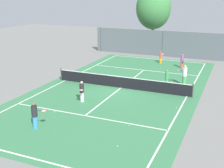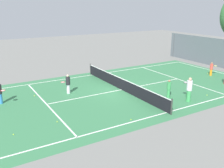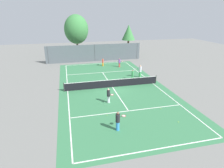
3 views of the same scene
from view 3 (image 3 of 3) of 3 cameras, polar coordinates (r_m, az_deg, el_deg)
The scene contains 22 objects.
ground_plane at distance 23.91m, azimuth 0.12°, elevation -0.93°, with size 80.00×80.00×0.00m, color slate.
court_surface at distance 23.91m, azimuth 0.12°, elevation -0.92°, with size 13.00×25.00×0.01m.
tennis_net at distance 23.73m, azimuth 0.13°, elevation 0.22°, with size 11.90×0.10×1.10m.
perimeter_fence at distance 36.70m, azimuth -5.19°, elevation 9.24°, with size 18.00×0.12×3.20m.
tree_0 at distance 41.21m, azimuth -10.65°, elevation 15.78°, with size 4.90×4.70×8.51m.
tree_1 at distance 43.10m, azimuth 4.99°, elevation 15.07°, with size 2.89×2.89×6.34m.
player_0 at distance 27.52m, azimuth 8.38°, elevation 3.83°, with size 0.97×0.61×1.82m.
player_1 at distance 33.40m, azimuth -2.77°, elevation 6.59°, with size 0.36×0.87×1.36m.
player_2 at distance 26.48m, azimuth 6.18°, elevation 2.78°, with size 0.30×0.30×1.41m.
player_3 at distance 15.15m, azimuth 1.77°, elevation -10.99°, with size 0.93×0.56×1.63m.
player_4 at distance 32.70m, azimuth 2.27°, elevation 6.44°, with size 0.82×0.76×1.52m.
player_5 at distance 19.55m, azimuth -1.04°, elevation -3.45°, with size 0.64×0.90×1.57m.
tennis_ball_0 at distance 23.93m, azimuth -11.11°, elevation -1.23°, with size 0.07×0.07×0.07m, color #CCE533.
tennis_ball_1 at distance 17.48m, azimuth 19.20°, elevation -10.68°, with size 0.07×0.07×0.07m, color #CCE533.
tennis_ball_2 at distance 19.25m, azimuth 14.39°, elevation -7.11°, with size 0.07×0.07×0.07m, color #CCE533.
tennis_ball_3 at distance 23.36m, azimuth 14.28°, elevation -2.05°, with size 0.07×0.07×0.07m, color #CCE533.
tennis_ball_4 at distance 29.73m, azimuth 6.46°, elevation 3.36°, with size 0.07×0.07×0.07m, color #CCE533.
tennis_ball_5 at distance 24.10m, azimuth -9.01°, elevation -0.93°, with size 0.07×0.07×0.07m, color #CCE533.
tennis_ball_6 at distance 26.15m, azimuth 10.64°, elevation 0.70°, with size 0.07×0.07×0.07m, color #CCE533.
tennis_ball_7 at distance 17.55m, azimuth -1.53°, elevation -9.27°, with size 0.07×0.07×0.07m, color #CCE533.
tennis_ball_8 at distance 35.15m, azimuth 4.62°, elevation 6.13°, with size 0.07×0.07×0.07m, color #CCE533.
tennis_ball_9 at distance 33.77m, azimuth -3.91°, elevation 5.54°, with size 0.07×0.07×0.07m, color #CCE533.
Camera 3 is at (-5.34, -21.60, 8.77)m, focal length 30.52 mm.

